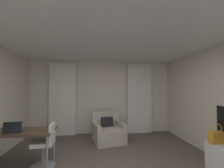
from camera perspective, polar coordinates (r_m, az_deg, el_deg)
wall_window at (r=5.53m, az=-3.81°, el=-4.96°), size 5.12×0.06×2.60m
ceiling at (r=2.70m, az=-0.19°, el=20.38°), size 5.12×6.12×0.06m
curtain_left_panel at (r=5.51m, az=-18.24°, el=-5.42°), size 0.90×0.06×2.50m
curtain_right_panel at (r=5.65m, az=10.39°, el=-5.38°), size 0.90×0.06×2.50m
armchair at (r=4.82m, az=-1.48°, el=-17.68°), size 1.03×1.01×0.88m
desk at (r=3.74m, az=-31.53°, el=-15.85°), size 1.33×0.64×0.75m
desk_chair at (r=3.62m, az=-23.94°, el=-21.28°), size 0.48×0.48×0.88m
laptop at (r=3.67m, az=-33.22°, el=-14.35°), size 0.35×0.29×0.22m
handbag_primary at (r=3.65m, az=35.06°, el=-16.04°), size 0.30×0.14×0.37m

